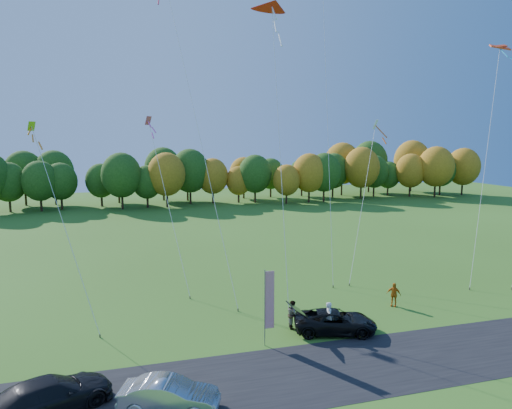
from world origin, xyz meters
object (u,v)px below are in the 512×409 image
object	(u,v)px
black_suv	(335,321)
feather_flag	(269,299)
silver_sedan	(169,395)
person_east	(394,294)

from	to	relation	value
black_suv	feather_flag	distance (m)	4.80
black_suv	silver_sedan	xyz separation A→B (m)	(-10.21, -5.35, 0.02)
silver_sedan	feather_flag	distance (m)	7.85
person_east	feather_flag	distance (m)	10.80
silver_sedan	person_east	world-z (taller)	person_east
black_suv	feather_flag	size ratio (longest dim) A/B	1.12
person_east	feather_flag	world-z (taller)	feather_flag
silver_sedan	black_suv	bearing A→B (deg)	-42.25
feather_flag	black_suv	bearing A→B (deg)	7.19
silver_sedan	person_east	size ratio (longest dim) A/B	2.54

